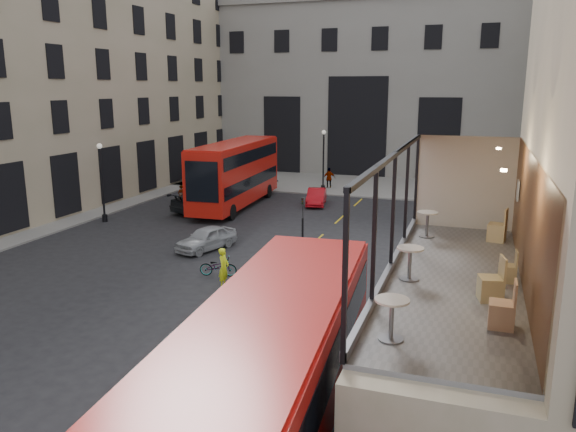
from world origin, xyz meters
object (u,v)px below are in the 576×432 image
(car_a, at_px, (206,238))
(cafe_chair_c, at_px, (508,272))
(bus_far, at_px, (236,171))
(cafe_table_far, at_px, (427,220))
(street_lamp_b, at_px, (323,164))
(traffic_light_near, at_px, (303,226))
(pedestrian_e, at_px, (181,195))
(bicycle, at_px, (218,266))
(bus_near, at_px, (260,419))
(cyclist, at_px, (224,268))
(pedestrian_b, at_px, (274,180))
(pedestrian_d, at_px, (422,190))
(cafe_table_near, at_px, (392,313))
(cafe_chair_a, at_px, (502,313))
(street_lamp_a, at_px, (102,187))
(cafe_chair_b, at_px, (491,287))
(traffic_light_far, at_px, (199,168))
(cafe_chair_d, at_px, (497,231))
(car_c, at_px, (205,200))
(pedestrian_a, at_px, (233,183))
(cafe_table_mid, at_px, (410,258))
(pedestrian_c, at_px, (329,178))
(car_b, at_px, (316,197))

(car_a, distance_m, cafe_chair_c, 21.05)
(bus_far, distance_m, cafe_table_far, 27.32)
(car_a, bearing_deg, street_lamp_b, 104.75)
(traffic_light_near, bearing_deg, pedestrian_e, 137.84)
(street_lamp_b, xyz_separation_m, bicycle, (1.25, -23.70, -1.92))
(bus_near, bearing_deg, bicycle, 118.83)
(bus_near, distance_m, cyclist, 14.95)
(pedestrian_b, relative_size, pedestrian_d, 0.90)
(traffic_light_near, relative_size, bicycle, 2.10)
(cafe_table_near, height_order, cafe_chair_a, cafe_chair_a)
(street_lamp_a, xyz_separation_m, cafe_chair_b, (24.29, -19.29, 2.50))
(traffic_light_far, relative_size, cafe_table_far, 4.97)
(street_lamp_a, relative_size, car_a, 1.38)
(street_lamp_b, bearing_deg, cyclist, -85.01)
(bus_far, height_order, bicycle, bus_far)
(cafe_chair_d, bearing_deg, car_c, 134.95)
(car_c, bearing_deg, pedestrian_e, -2.87)
(bicycle, xyz_separation_m, cafe_chair_a, (12.21, -12.96, 4.40))
(cyclist, xyz_separation_m, pedestrian_a, (-9.51, 22.13, -0.15))
(cafe_chair_a, height_order, cafe_chair_d, cafe_chair_d)
(cyclist, height_order, cafe_chair_b, cafe_chair_b)
(street_lamp_a, bearing_deg, cafe_chair_a, -40.19)
(car_a, distance_m, pedestrian_b, 20.01)
(cyclist, bearing_deg, pedestrian_a, 19.68)
(pedestrian_d, height_order, pedestrian_e, pedestrian_d)
(bus_near, relative_size, bus_far, 0.97)
(bicycle, distance_m, pedestrian_e, 17.35)
(cyclist, bearing_deg, bus_far, 18.60)
(cafe_chair_b, bearing_deg, cafe_chair_d, 87.46)
(pedestrian_b, bearing_deg, bus_near, -130.33)
(traffic_light_far, bearing_deg, cyclist, -59.55)
(pedestrian_b, bearing_deg, cafe_chair_c, -121.92)
(cafe_chair_d, bearing_deg, cafe_table_mid, -115.47)
(cafe_chair_c, bearing_deg, cafe_table_near, -117.85)
(cafe_table_near, distance_m, cafe_chair_d, 7.77)
(pedestrian_b, bearing_deg, traffic_light_near, -126.60)
(pedestrian_c, relative_size, cafe_table_far, 2.50)
(car_c, relative_size, cafe_table_near, 7.24)
(car_b, height_order, pedestrian_a, pedestrian_a)
(cafe_chair_c, bearing_deg, pedestrian_c, 110.90)
(pedestrian_e, bearing_deg, car_b, 124.93)
(bus_far, height_order, car_a, bus_far)
(bus_near, xyz_separation_m, cyclist, (-7.00, 13.09, -1.75))
(pedestrian_a, bearing_deg, car_b, -25.70)
(street_lamp_b, xyz_separation_m, cafe_chair_d, (13.51, -30.33, 2.50))
(street_lamp_a, bearing_deg, car_b, 39.68)
(bus_near, height_order, cyclist, bus_near)
(traffic_light_near, bearing_deg, cafe_table_far, -52.45)
(cafe_chair_c, bearing_deg, cafe_chair_b, -105.71)
(bus_far, height_order, pedestrian_d, bus_far)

